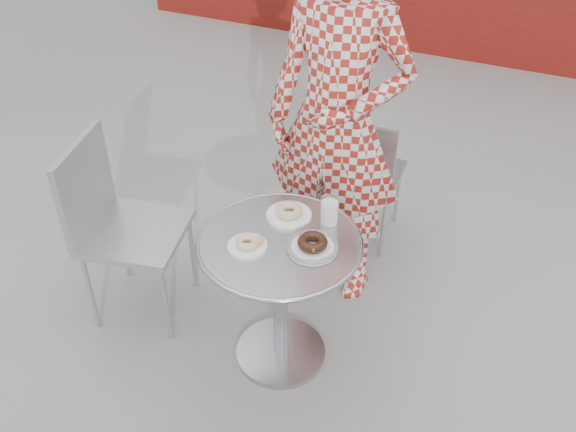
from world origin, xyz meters
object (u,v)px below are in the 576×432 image
at_px(chair_far, 362,199).
at_px(chair_left, 139,262).
at_px(plate_checker, 312,245).
at_px(milk_cup, 330,211).
at_px(seated_person, 338,122).
at_px(plate_near, 248,244).
at_px(bistro_table, 280,272).
at_px(plate_far, 289,213).

relative_size(chair_far, chair_left, 0.87).
bearing_deg(chair_far, plate_checker, 93.00).
distance_m(chair_left, milk_cup, 1.02).
distance_m(chair_left, seated_person, 1.16).
bearing_deg(milk_cup, plate_near, -130.70).
relative_size(bistro_table, plate_near, 4.35).
bearing_deg(bistro_table, chair_left, 178.10).
distance_m(chair_far, plate_checker, 1.09).
xyz_separation_m(bistro_table, milk_cup, (0.14, 0.19, 0.22)).
relative_size(seated_person, milk_cup, 15.03).
height_order(chair_far, plate_near, chair_far).
height_order(chair_far, seated_person, seated_person).
relative_size(bistro_table, plate_checker, 3.30).
bearing_deg(plate_near, chair_far, 81.97).
relative_size(plate_far, milk_cup, 1.55).
distance_m(bistro_table, plate_far, 0.25).
distance_m(chair_far, chair_left, 1.26).
bearing_deg(chair_far, chair_left, 48.24).
xyz_separation_m(chair_far, seated_person, (-0.03, -0.39, 0.68)).
height_order(plate_far, milk_cup, milk_cup).
distance_m(plate_near, plate_checker, 0.26).
xyz_separation_m(bistro_table, plate_checker, (0.14, 0.01, 0.18)).
bearing_deg(seated_person, chair_far, 87.94).
relative_size(plate_far, plate_checker, 0.92).
height_order(bistro_table, plate_near, plate_near).
bearing_deg(plate_far, plate_checker, -42.81).
relative_size(plate_checker, milk_cup, 1.70).
xyz_separation_m(bistro_table, chair_far, (0.05, 0.99, -0.27)).
bearing_deg(seated_person, milk_cup, -70.38).
relative_size(chair_left, plate_far, 4.82).
distance_m(seated_person, plate_near, 0.73).
relative_size(chair_far, milk_cup, 6.51).
xyz_separation_m(plate_far, milk_cup, (0.17, 0.03, 0.04)).
height_order(plate_far, plate_checker, plate_checker).
height_order(seated_person, plate_far, seated_person).
bearing_deg(plate_near, seated_person, 80.28).
bearing_deg(plate_far, chair_left, -169.18).
relative_size(seated_person, plate_far, 9.67).
height_order(chair_left, plate_near, chair_left).
xyz_separation_m(chair_far, plate_checker, (0.09, -0.99, 0.46)).
bearing_deg(plate_near, plate_checker, 21.24).
bearing_deg(plate_checker, chair_far, 94.96).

